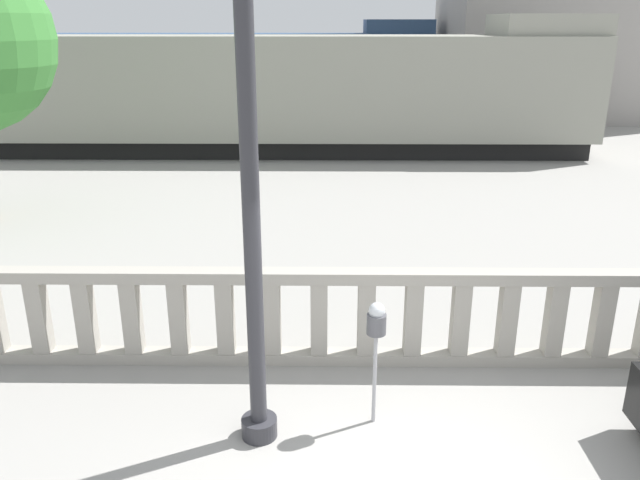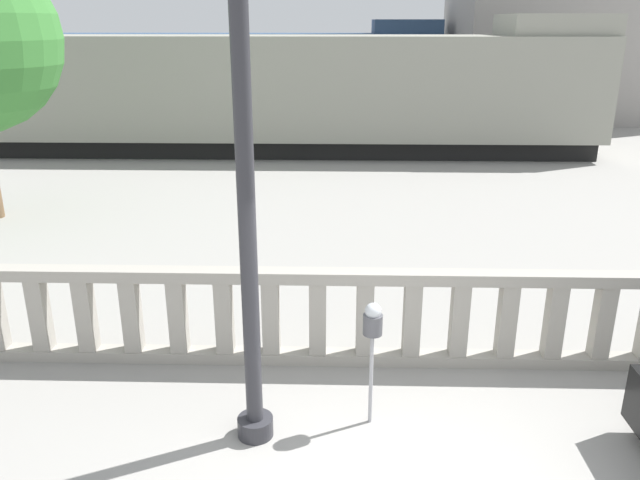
{
  "view_description": "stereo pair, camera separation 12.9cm",
  "coord_description": "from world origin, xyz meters",
  "px_view_note": "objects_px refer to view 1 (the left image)",
  "views": [
    {
      "loc": [
        -0.76,
        -4.04,
        3.95
      ],
      "look_at": [
        -0.84,
        3.69,
        1.23
      ],
      "focal_mm": 35.0,
      "sensor_mm": 36.0,
      "label": 1
    },
    {
      "loc": [
        -0.63,
        -4.03,
        3.95
      ],
      "look_at": [
        -0.84,
        3.69,
        1.23
      ],
      "focal_mm": 35.0,
      "sensor_mm": 36.0,
      "label": 2
    }
  ],
  "objects_px": {
    "train_near": "(267,92)",
    "train_far": "(187,70)",
    "parking_meter": "(376,326)",
    "lamppost": "(249,143)"
  },
  "relations": [
    {
      "from": "train_near",
      "to": "train_far",
      "type": "xyz_separation_m",
      "value": [
        -4.63,
        10.15,
        -0.07
      ]
    },
    {
      "from": "parking_meter",
      "to": "train_far",
      "type": "height_order",
      "value": "train_far"
    },
    {
      "from": "lamppost",
      "to": "parking_meter",
      "type": "distance_m",
      "value": 2.21
    },
    {
      "from": "lamppost",
      "to": "parking_meter",
      "type": "bearing_deg",
      "value": 12.35
    },
    {
      "from": "train_near",
      "to": "train_far",
      "type": "distance_m",
      "value": 11.16
    },
    {
      "from": "parking_meter",
      "to": "train_near",
      "type": "distance_m",
      "value": 14.38
    },
    {
      "from": "lamppost",
      "to": "train_far",
      "type": "bearing_deg",
      "value": 103.36
    },
    {
      "from": "train_near",
      "to": "parking_meter",
      "type": "bearing_deg",
      "value": -80.51
    },
    {
      "from": "lamppost",
      "to": "train_near",
      "type": "xyz_separation_m",
      "value": [
        -1.2,
        14.42,
        -1.09
      ]
    },
    {
      "from": "lamppost",
      "to": "parking_meter",
      "type": "xyz_separation_m",
      "value": [
        1.16,
        0.25,
        -1.86
      ]
    }
  ]
}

